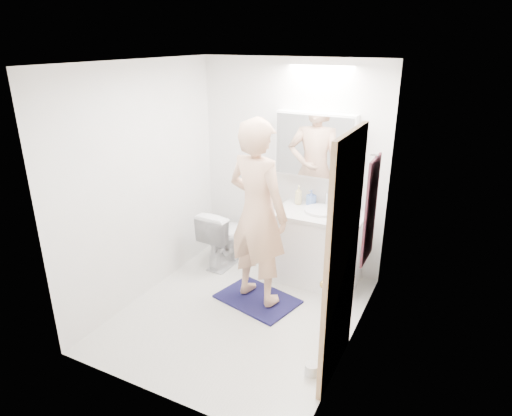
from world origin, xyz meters
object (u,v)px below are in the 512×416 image
Objects in this scene: soap_bottle_a at (299,195)px; toothbrush_cup at (347,207)px; toilet at (225,236)px; vanity_cabinet at (318,249)px; person at (258,213)px; medicine_cabinet at (315,145)px; soap_bottle_b at (311,198)px; toilet_paper_roll at (311,369)px.

soap_bottle_a is 0.57m from toothbrush_cup.
toilet is 1.03m from soap_bottle_a.
vanity_cabinet is 0.64m from soap_bottle_a.
person is at bearing -96.87° from soap_bottle_a.
soap_bottle_a is (-0.15, -0.06, -0.57)m from medicine_cabinet.
toilet_paper_roll is at bearing -68.71° from soap_bottle_b.
medicine_cabinet is at bearing -91.41° from person.
vanity_cabinet is 1.00m from person.
vanity_cabinet is 0.48× the size of person.
person is 0.90m from soap_bottle_b.
soap_bottle_b is (0.14, 0.03, -0.02)m from soap_bottle_a.
toilet is 1.14m from soap_bottle_b.
vanity_cabinet is 1.13m from toilet.
soap_bottle_a is (0.10, 0.83, -0.06)m from person.
vanity_cabinet is 0.58m from soap_bottle_b.
vanity_cabinet is 8.28× the size of toothbrush_cup.
medicine_cabinet is at bearing 22.10° from soap_bottle_a.
soap_bottle_b is (0.24, 0.86, -0.08)m from person.
toothbrush_cup is at bearing -6.87° from medicine_cabinet.
medicine_cabinet is 4.91× the size of soap_bottle_b.
toilet is at bearing -161.96° from soap_bottle_a.
person is at bearing 138.31° from toilet_paper_roll.
soap_bottle_a is at bearing -178.98° from toothbrush_cup.
medicine_cabinet is at bearing 127.64° from vanity_cabinet.
person is at bearing -120.95° from vanity_cabinet.
vanity_cabinet is at bearing -46.90° from soap_bottle_b.
soap_bottle_b is 0.42m from toothbrush_cup.
medicine_cabinet is at bearing 110.76° from toilet_paper_roll.
toothbrush_cup reaches higher than vanity_cabinet.
toilet_paper_roll is at bearing -82.23° from toothbrush_cup.
soap_bottle_a is at bearing 115.83° from toilet_paper_roll.
toilet is 0.38× the size of person.
toilet is at bearing -161.32° from medicine_cabinet.
person is (-0.41, -0.68, 0.60)m from vanity_cabinet.
vanity_cabinet is 5.02× the size of soap_bottle_b.
person is (-0.25, -0.89, -0.51)m from medicine_cabinet.
toilet_paper_roll is (0.48, -1.47, -0.34)m from vanity_cabinet.
toothbrush_cup is at bearing -165.47° from toilet.
toothbrush_cup is at bearing 1.02° from soap_bottle_a.
person reaches higher than medicine_cabinet.
toothbrush_cup is (0.42, -0.02, -0.04)m from soap_bottle_b.
soap_bottle_a reaches higher than toilet_paper_roll.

